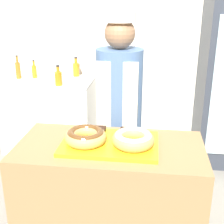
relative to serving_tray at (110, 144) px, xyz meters
The scene contains 13 objects.
wall_back 2.17m from the serving_tray, 90.00° to the left, with size 8.00×0.06×2.70m.
display_counter 0.48m from the serving_tray, ahead, with size 1.14×0.57×0.93m.
serving_tray is the anchor object (origin of this frame).
donut_chocolate_glaze 0.16m from the serving_tray, 168.83° to the right, with size 0.25×0.25×0.08m.
donut_light_glaze 0.16m from the serving_tray, 11.17° to the right, with size 0.25×0.25×0.08m.
brownie_back_left 0.16m from the serving_tray, 125.04° to the left, with size 0.08×0.08×0.03m.
brownie_back_right 0.16m from the serving_tray, 54.96° to the left, with size 0.08×0.08×0.03m.
baker_person 0.56m from the serving_tray, 90.63° to the left, with size 0.35×0.35×1.68m.
chest_freezer 2.06m from the serving_tray, 119.49° to the left, with size 1.06×0.61×0.86m.
bottle_amber 2.21m from the serving_tray, 127.36° to the left, with size 0.06×0.06×0.27m.
bottle_orange 2.08m from the serving_tray, 109.37° to the left, with size 0.08×0.08×0.23m.
bottle_orange_b 1.71m from the serving_tray, 117.15° to the left, with size 0.08×0.08×0.22m.
bottle_orange_b_b 2.16m from the serving_tray, 122.72° to the left, with size 0.06×0.06×0.21m.
Camera 1 is at (0.24, -1.69, 1.78)m, focal length 50.00 mm.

